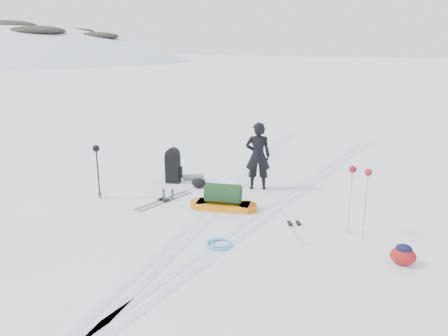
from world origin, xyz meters
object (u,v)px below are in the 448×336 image
at_px(expedition_rucksack, 175,166).
at_px(skier, 258,156).
at_px(ski_poles_black, 97,155).
at_px(pulk_sled, 223,199).

bearing_deg(expedition_rucksack, skier, -5.04).
bearing_deg(ski_poles_black, skier, 38.01).
bearing_deg(pulk_sled, ski_poles_black, 178.78).
relative_size(skier, ski_poles_black, 1.32).
bearing_deg(skier, ski_poles_black, 14.05).
bearing_deg(expedition_rucksack, pulk_sled, -47.72).
distance_m(expedition_rucksack, ski_poles_black, 2.17).
xyz_separation_m(expedition_rucksack, ski_poles_black, (-1.03, -1.81, 0.63)).
relative_size(expedition_rucksack, ski_poles_black, 0.72).
xyz_separation_m(skier, pulk_sled, (-0.22, -1.62, -0.63)).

